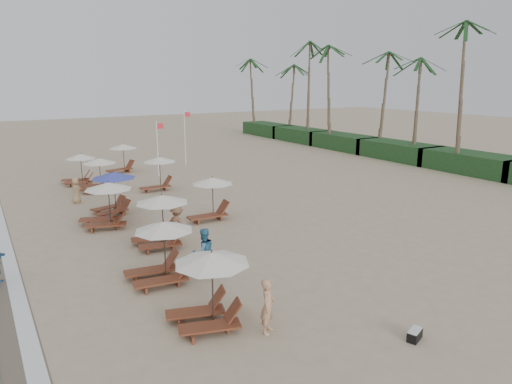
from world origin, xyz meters
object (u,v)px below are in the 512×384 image
lounger_station_1 (159,253)px  beachgoer_near (268,306)px  lounger_station_4 (111,191)px  inland_station_0 (210,196)px  lounger_station_6 (78,170)px  beachgoer_far_b (76,190)px  inland_station_2 (121,156)px  duffel_bag (415,335)px  lounger_station_3 (105,205)px  flag_pole_near (158,146)px  lounger_station_0 (207,287)px  inland_station_1 (158,171)px  beachgoer_mid_b (177,224)px  beachgoer_mid_a (204,252)px  lounger_station_5 (96,176)px  lounger_station_2 (159,220)px

lounger_station_1 → beachgoer_near: 5.31m
lounger_station_4 → inland_station_0: lounger_station_4 is taller
lounger_station_6 → beachgoer_far_b: 5.46m
inland_station_2 → duffel_bag: size_ratio=4.46×
lounger_station_3 → flag_pole_near: 12.69m
lounger_station_0 → inland_station_1: size_ratio=0.93×
beachgoer_near → duffel_bag: 4.29m
beachgoer_mid_b → duffel_bag: size_ratio=2.72×
inland_station_2 → beachgoer_mid_a: 22.10m
lounger_station_3 → inland_station_2: size_ratio=0.97×
beachgoer_near → duffel_bag: beachgoer_near is taller
duffel_bag → inland_station_2: bearing=90.3°
beachgoer_mid_b → duffel_bag: beachgoer_mid_b is taller
beachgoer_mid_a → beachgoer_far_b: size_ratio=1.19×
lounger_station_1 → inland_station_2: 22.07m
lounger_station_3 → lounger_station_5: bearing=79.8°
lounger_station_6 → beachgoer_far_b: (-1.18, -5.33, -0.28)m
lounger_station_2 → beachgoer_near: 8.65m
lounger_station_3 → beachgoer_near: (1.52, -12.85, -0.28)m
lounger_station_6 → inland_station_0: size_ratio=0.88×
lounger_station_1 → inland_station_1: (5.02, 14.04, 0.24)m
lounger_station_6 → inland_station_2: size_ratio=0.89×
lounger_station_5 → flag_pole_near: bearing=25.6°
lounger_station_0 → lounger_station_4: size_ratio=0.99×
lounger_station_6 → lounger_station_4: bearing=-89.4°
inland_station_0 → inland_station_2: bearing=91.3°
inland_station_0 → lounger_station_2: bearing=-146.2°
lounger_station_1 → lounger_station_5: 15.98m
lounger_station_6 → beachgoer_near: bearing=-88.4°
lounger_station_2 → inland_station_0: size_ratio=0.92×
inland_station_1 → lounger_station_0: bearing=-105.3°
lounger_station_2 → lounger_station_5: bearing=89.4°
lounger_station_4 → beachgoer_near: size_ratio=1.52×
duffel_bag → lounger_station_6: bearing=98.7°
beachgoer_far_b → beachgoer_mid_a: bearing=-159.5°
beachgoer_far_b → lounger_station_2: bearing=-158.3°
lounger_station_2 → beachgoer_mid_a: 3.90m
lounger_station_1 → beachgoer_mid_a: bearing=-11.0°
lounger_station_5 → inland_station_1: (3.60, -1.88, 0.29)m
lounger_station_2 → beachgoer_mid_b: (0.92, 0.13, -0.38)m
lounger_station_4 → inland_station_0: 5.71m
inland_station_1 → duffel_bag: size_ratio=4.33×
inland_station_2 → flag_pole_near: flag_pole_near is taller
beachgoer_near → beachgoer_mid_a: bearing=46.4°
beachgoer_near → duffel_bag: size_ratio=2.68×
inland_station_1 → beachgoer_mid_a: 14.75m
lounger_station_3 → lounger_station_1: bearing=-89.7°
duffel_bag → flag_pole_near: flag_pole_near is taller
inland_station_2 → beachgoer_mid_a: inland_station_2 is taller
lounger_station_4 → lounger_station_6: bearing=90.6°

